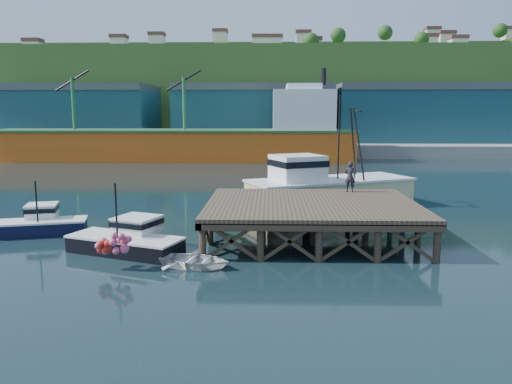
{
  "coord_description": "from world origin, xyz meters",
  "views": [
    {
      "loc": [
        3.11,
        -28.34,
        7.21
      ],
      "look_at": [
        2.23,
        2.0,
        2.37
      ],
      "focal_mm": 35.0,
      "sensor_mm": 36.0,
      "label": 1
    }
  ],
  "objects_px": {
    "trawler": "(326,184)",
    "dinghy": "(195,260)",
    "boat_navy": "(41,223)",
    "dockworker": "(350,177)",
    "boat_black": "(128,239)"
  },
  "relations": [
    {
      "from": "boat_navy",
      "to": "trawler",
      "type": "distance_m",
      "value": 20.37
    },
    {
      "from": "trawler",
      "to": "dockworker",
      "type": "relative_size",
      "value": 6.87
    },
    {
      "from": "trawler",
      "to": "dockworker",
      "type": "xyz_separation_m",
      "value": [
        0.83,
        -5.95,
        1.35
      ]
    },
    {
      "from": "dockworker",
      "to": "boat_black",
      "type": "bearing_deg",
      "value": 48.89
    },
    {
      "from": "trawler",
      "to": "dinghy",
      "type": "distance_m",
      "value": 17.5
    },
    {
      "from": "dinghy",
      "to": "dockworker",
      "type": "distance_m",
      "value": 13.25
    },
    {
      "from": "dockworker",
      "to": "trawler",
      "type": "bearing_deg",
      "value": -62.58
    },
    {
      "from": "dockworker",
      "to": "dinghy",
      "type": "bearing_deg",
      "value": 67.38
    },
    {
      "from": "trawler",
      "to": "boat_black",
      "type": "bearing_deg",
      "value": -156.42
    },
    {
      "from": "trawler",
      "to": "boat_navy",
      "type": "bearing_deg",
      "value": -177.48
    },
    {
      "from": "boat_black",
      "to": "dockworker",
      "type": "height_order",
      "value": "dockworker"
    },
    {
      "from": "boat_black",
      "to": "trawler",
      "type": "distance_m",
      "value": 17.57
    },
    {
      "from": "boat_navy",
      "to": "boat_black",
      "type": "xyz_separation_m",
      "value": [
        6.4,
        -3.81,
        0.02
      ]
    },
    {
      "from": "boat_navy",
      "to": "dockworker",
      "type": "distance_m",
      "value": 19.39
    },
    {
      "from": "dinghy",
      "to": "boat_black",
      "type": "bearing_deg",
      "value": 72.42
    }
  ]
}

